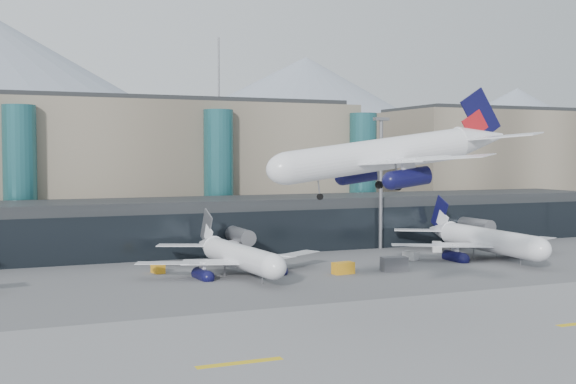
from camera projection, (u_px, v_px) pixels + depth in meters
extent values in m
plane|color=#515154|center=(360.00, 311.00, 85.16)|extent=(900.00, 900.00, 0.00)
cube|color=slate|center=(432.00, 341.00, 71.30)|extent=(400.00, 40.00, 0.04)
cube|color=gold|center=(240.00, 363.00, 63.71)|extent=(8.00, 1.00, 0.02)
cube|color=black|center=(218.00, 224.00, 138.48)|extent=(170.00, 18.00, 10.00)
cube|color=black|center=(232.00, 234.00, 130.31)|extent=(170.00, 0.40, 8.00)
cylinder|color=slate|center=(236.00, 234.00, 128.36)|extent=(2.80, 14.00, 2.80)
cube|color=slate|center=(236.00, 251.00, 128.52)|extent=(1.20, 1.20, 2.40)
cylinder|color=slate|center=(469.00, 224.00, 147.31)|extent=(2.80, 14.00, 2.80)
cube|color=slate|center=(468.00, 239.00, 147.47)|extent=(1.20, 1.20, 2.40)
cube|color=gray|center=(66.00, 170.00, 158.05)|extent=(130.00, 30.00, 30.00)
cube|color=black|center=(65.00, 99.00, 157.24)|extent=(123.50, 28.00, 1.00)
cube|color=gray|center=(508.00, 167.00, 203.53)|extent=(70.00, 30.00, 30.00)
cube|color=black|center=(509.00, 112.00, 202.72)|extent=(66.50, 28.00, 1.00)
cylinder|color=#235E64|center=(20.00, 177.00, 139.53)|extent=(6.40, 6.40, 28.00)
cylinder|color=#235E64|center=(219.00, 175.00, 154.69)|extent=(6.40, 6.40, 28.00)
cylinder|color=#235E64|center=(363.00, 173.00, 167.95)|extent=(6.40, 6.40, 28.00)
cylinder|color=slate|center=(219.00, 72.00, 170.11)|extent=(0.40, 0.40, 16.00)
cone|color=gray|center=(306.00, 119.00, 494.66)|extent=(340.00, 340.00, 85.00)
cone|color=gray|center=(517.00, 133.00, 563.27)|extent=(300.00, 300.00, 70.00)
cylinder|color=slate|center=(381.00, 185.00, 140.22)|extent=(0.70, 0.70, 25.00)
cube|color=slate|center=(381.00, 119.00, 139.55)|extent=(3.00, 1.20, 0.60)
cylinder|color=white|center=(392.00, 143.00, 80.77)|extent=(21.55, 4.00, 3.56)
ellipsoid|color=white|center=(303.00, 143.00, 76.90)|extent=(5.06, 3.66, 3.56)
cone|color=white|center=(494.00, 143.00, 85.73)|extent=(6.21, 3.68, 3.56)
cube|color=white|center=(441.00, 148.00, 74.21)|extent=(10.97, 16.14, 0.18)
cylinder|color=#0C0C36|center=(421.00, 166.00, 75.57)|extent=(4.33, 2.05, 1.96)
cube|color=white|center=(518.00, 140.00, 81.72)|extent=(6.34, 8.50, 0.14)
cube|color=white|center=(372.00, 149.00, 88.50)|extent=(11.45, 16.07, 0.18)
cylinder|color=#0C0C36|center=(370.00, 164.00, 86.43)|extent=(4.33, 2.05, 1.96)
cube|color=white|center=(472.00, 142.00, 89.72)|extent=(6.57, 8.46, 0.14)
cube|color=#0C0C36|center=(496.00, 119.00, 85.69)|extent=(5.32, 0.32, 6.26)
cube|color=#A9141A|center=(490.00, 128.00, 85.41)|extent=(3.56, 0.32, 3.42)
cylinder|color=slate|center=(330.00, 164.00, 78.18)|extent=(0.14, 0.14, 2.85)
cylinder|color=black|center=(330.00, 176.00, 78.25)|extent=(0.64, 0.24, 0.63)
cylinder|color=black|center=(408.00, 176.00, 79.30)|extent=(0.82, 0.33, 0.81)
cylinder|color=black|center=(389.00, 175.00, 83.27)|extent=(0.82, 0.33, 0.81)
cylinder|color=white|center=(236.00, 248.00, 111.10)|extent=(5.52, 22.36, 3.67)
ellipsoid|color=white|center=(266.00, 257.00, 101.27)|extent=(4.09, 5.43, 3.67)
cone|color=white|center=(203.00, 237.00, 123.73)|extent=(4.19, 6.61, 3.67)
cube|color=white|center=(277.00, 247.00, 116.14)|extent=(16.39, 12.53, 0.18)
cylinder|color=#0C0C36|center=(270.00, 261.00, 114.25)|extent=(2.38, 4.58, 2.02)
cube|color=white|center=(227.00, 235.00, 125.74)|extent=(8.62, 7.11, 0.15)
cube|color=white|center=(183.00, 254.00, 108.94)|extent=(16.69, 10.49, 0.18)
cylinder|color=#0C0C36|center=(198.00, 266.00, 108.77)|extent=(2.38, 4.58, 2.02)
cube|color=white|center=(178.00, 237.00, 121.71)|extent=(8.80, 6.14, 0.15)
cube|color=slate|center=(202.00, 220.00, 123.86)|extent=(0.68, 5.48, 6.46)
cube|color=white|center=(204.00, 227.00, 123.08)|extent=(0.56, 3.67, 3.53)
cylinder|color=slate|center=(256.00, 270.00, 104.34)|extent=(0.15, 0.15, 2.93)
cylinder|color=black|center=(257.00, 279.00, 104.41)|extent=(0.29, 0.67, 0.65)
cylinder|color=black|center=(246.00, 269.00, 113.14)|extent=(0.39, 0.86, 0.84)
cylinder|color=black|center=(220.00, 271.00, 111.13)|extent=(0.39, 0.86, 0.84)
cylinder|color=white|center=(482.00, 232.00, 129.13)|extent=(5.12, 25.00, 4.12)
ellipsoid|color=white|center=(527.00, 240.00, 117.47)|extent=(4.35, 5.93, 4.12)
cone|color=white|center=(435.00, 223.00, 144.11)|extent=(4.40, 7.26, 4.12)
cube|color=white|center=(517.00, 233.00, 133.86)|extent=(18.70, 12.41, 0.21)
cylinder|color=#0C0C36|center=(512.00, 245.00, 131.91)|extent=(2.46, 5.06, 2.26)
cube|color=white|center=(456.00, 221.00, 145.80)|extent=(9.86, 7.20, 0.16)
cube|color=white|center=(434.00, 236.00, 127.80)|extent=(18.54, 13.51, 0.21)
cylinder|color=#0C0C36|center=(448.00, 249.00, 127.30)|extent=(2.46, 5.06, 2.26)
cube|color=white|center=(413.00, 222.00, 142.40)|extent=(9.76, 7.72, 0.16)
cube|color=#0C0C36|center=(434.00, 206.00, 144.27)|extent=(0.50, 6.15, 7.25)
cube|color=white|center=(437.00, 213.00, 143.34)|extent=(0.45, 4.12, 3.96)
cylinder|color=slate|center=(512.00, 253.00, 121.11)|extent=(0.17, 0.17, 3.29)
cylinder|color=black|center=(512.00, 261.00, 121.18)|extent=(0.29, 0.74, 0.73)
cylinder|color=black|center=(490.00, 253.00, 131.19)|extent=(0.40, 0.95, 0.94)
cylinder|color=black|center=(466.00, 255.00, 129.50)|extent=(0.40, 0.95, 0.94)
cube|color=orange|center=(158.00, 269.00, 112.10)|extent=(1.94, 2.66, 1.39)
cube|color=#49494E|center=(394.00, 264.00, 114.03)|extent=(4.33, 2.74, 2.25)
cube|color=silver|center=(437.00, 247.00, 137.00)|extent=(3.13, 3.63, 1.83)
cube|color=silver|center=(411.00, 255.00, 126.41)|extent=(2.31, 2.90, 1.48)
cube|color=orange|center=(343.00, 268.00, 111.29)|extent=(3.49, 2.15, 1.82)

